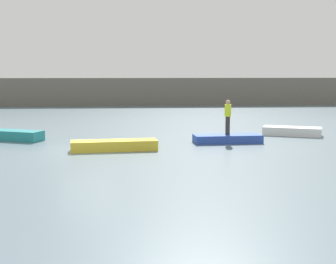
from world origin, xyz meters
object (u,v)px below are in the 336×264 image
(rowboat_yellow, at_px, (114,145))
(person_hiviz_shirt, at_px, (228,115))
(rowboat_blue, at_px, (227,139))
(rowboat_white, at_px, (292,131))
(rowboat_teal, at_px, (11,135))

(rowboat_yellow, height_order, person_hiviz_shirt, person_hiviz_shirt)
(person_hiviz_shirt, bearing_deg, rowboat_yellow, -160.17)
(rowboat_blue, distance_m, rowboat_white, 4.73)
(rowboat_teal, xyz_separation_m, rowboat_yellow, (5.44, -3.60, -0.02))
(rowboat_teal, relative_size, person_hiviz_shirt, 1.98)
(rowboat_teal, relative_size, rowboat_white, 1.09)
(person_hiviz_shirt, bearing_deg, rowboat_white, 30.99)
(person_hiviz_shirt, bearing_deg, rowboat_teal, 171.61)
(rowboat_teal, height_order, rowboat_blue, rowboat_teal)
(rowboat_teal, height_order, rowboat_white, rowboat_teal)
(rowboat_teal, xyz_separation_m, rowboat_blue, (10.94, -1.61, -0.05))
(rowboat_yellow, relative_size, rowboat_blue, 1.15)
(rowboat_teal, height_order, person_hiviz_shirt, person_hiviz_shirt)
(rowboat_teal, relative_size, rowboat_yellow, 0.89)
(rowboat_blue, relative_size, rowboat_white, 1.07)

